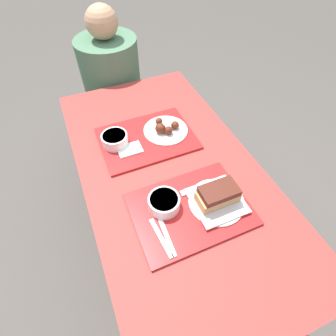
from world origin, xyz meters
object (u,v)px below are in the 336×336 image
object	(u,v)px
tray_near	(190,209)
bowl_coleslaw_near	(164,202)
wings_plate_far	(165,129)
bowl_coleslaw_far	(115,139)
person_seated_across	(111,73)
brisket_sandwich_plate	(217,197)
tray_far	(147,138)

from	to	relation	value
tray_near	bowl_coleslaw_near	size ratio (longest dim) A/B	3.66
tray_near	bowl_coleslaw_near	world-z (taller)	bowl_coleslaw_near
tray_near	wings_plate_far	size ratio (longest dim) A/B	2.05
bowl_coleslaw_far	person_seated_across	world-z (taller)	person_seated_across
brisket_sandwich_plate	person_seated_across	xyz separation A→B (m)	(-0.12, 1.22, -0.08)
bowl_coleslaw_far	wings_plate_far	xyz separation A→B (m)	(0.26, -0.01, -0.01)
wings_plate_far	tray_far	bearing A→B (deg)	-175.87
bowl_coleslaw_far	person_seated_across	bearing A→B (deg)	77.57
bowl_coleslaw_near	person_seated_across	size ratio (longest dim) A/B	0.18
tray_far	brisket_sandwich_plate	world-z (taller)	brisket_sandwich_plate
tray_far	person_seated_across	distance (m)	0.75
bowl_coleslaw_near	bowl_coleslaw_far	size ratio (longest dim) A/B	1.00
tray_far	brisket_sandwich_plate	size ratio (longest dim) A/B	2.04
wings_plate_far	person_seated_across	xyz separation A→B (m)	(-0.10, 0.74, -0.06)
bowl_coleslaw_far	person_seated_across	distance (m)	0.75
brisket_sandwich_plate	bowl_coleslaw_far	size ratio (longest dim) A/B	1.80
brisket_sandwich_plate	wings_plate_far	size ratio (longest dim) A/B	1.01
tray_far	bowl_coleslaw_far	world-z (taller)	bowl_coleslaw_far
brisket_sandwich_plate	person_seated_across	size ratio (longest dim) A/B	0.32
tray_near	brisket_sandwich_plate	xyz separation A→B (m)	(0.11, -0.01, 0.04)
tray_near	brisket_sandwich_plate	distance (m)	0.12
tray_near	wings_plate_far	distance (m)	0.47
bowl_coleslaw_near	bowl_coleslaw_far	xyz separation A→B (m)	(-0.08, 0.42, 0.00)
bowl_coleslaw_far	wings_plate_far	distance (m)	0.26
tray_far	wings_plate_far	bearing A→B (deg)	4.13
bowl_coleslaw_near	brisket_sandwich_plate	distance (m)	0.21
brisket_sandwich_plate	wings_plate_far	world-z (taller)	brisket_sandwich_plate
wings_plate_far	tray_near	bearing A→B (deg)	-100.22
tray_near	bowl_coleslaw_far	world-z (taller)	bowl_coleslaw_far
tray_near	tray_far	bearing A→B (deg)	92.46
tray_near	bowl_coleslaw_near	distance (m)	0.11
bowl_coleslaw_near	brisket_sandwich_plate	xyz separation A→B (m)	(0.20, -0.06, 0.00)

